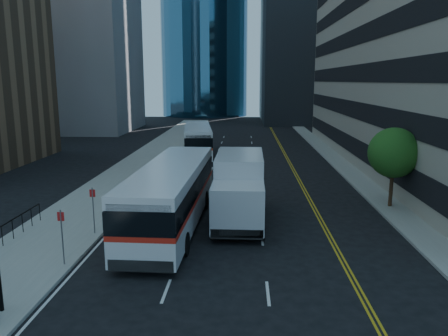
{
  "coord_description": "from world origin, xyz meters",
  "views": [
    {
      "loc": [
        -0.47,
        -19.75,
        8.13
      ],
      "look_at": [
        -1.72,
        6.78,
        2.8
      ],
      "focal_mm": 35.0,
      "sensor_mm": 36.0,
      "label": 1
    }
  ],
  "objects_px": {
    "bus_front": "(172,193)",
    "box_truck": "(239,187)",
    "bus_rear": "(198,139)",
    "street_tree": "(394,153)"
  },
  "relations": [
    {
      "from": "bus_rear",
      "to": "box_truck",
      "type": "height_order",
      "value": "box_truck"
    },
    {
      "from": "street_tree",
      "to": "bus_rear",
      "type": "bearing_deg",
      "value": 126.42
    },
    {
      "from": "bus_rear",
      "to": "box_truck",
      "type": "distance_m",
      "value": 23.36
    },
    {
      "from": "street_tree",
      "to": "box_truck",
      "type": "xyz_separation_m",
      "value": [
        -9.75,
        -3.03,
        -1.63
      ]
    },
    {
      "from": "bus_rear",
      "to": "street_tree",
      "type": "bearing_deg",
      "value": -60.49
    },
    {
      "from": "bus_front",
      "to": "box_truck",
      "type": "bearing_deg",
      "value": 20.5
    },
    {
      "from": "bus_front",
      "to": "box_truck",
      "type": "distance_m",
      "value": 3.94
    },
    {
      "from": "bus_front",
      "to": "bus_rear",
      "type": "bearing_deg",
      "value": 94.52
    },
    {
      "from": "bus_front",
      "to": "bus_rear",
      "type": "xyz_separation_m",
      "value": [
        -1.14,
        24.11,
        -0.16
      ]
    },
    {
      "from": "street_tree",
      "to": "bus_front",
      "type": "height_order",
      "value": "street_tree"
    }
  ]
}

